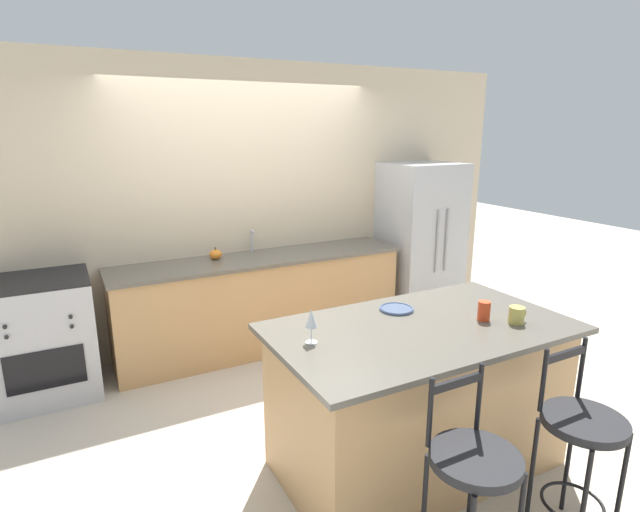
{
  "coord_description": "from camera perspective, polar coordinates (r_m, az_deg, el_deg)",
  "views": [
    {
      "loc": [
        -1.61,
        -3.93,
        2.09
      ],
      "look_at": [
        0.09,
        -0.7,
        1.15
      ],
      "focal_mm": 28.0,
      "sensor_mm": 36.0,
      "label": 1
    }
  ],
  "objects": [
    {
      "name": "bar_stool_far",
      "position": [
        2.96,
        27.57,
        -18.13
      ],
      "size": [
        0.4,
        0.4,
        1.04
      ],
      "color": "black",
      "rests_on": "ground_plane"
    },
    {
      "name": "ground_plane",
      "position": [
        4.73,
        -4.96,
        -11.76
      ],
      "size": [
        18.0,
        18.0,
        0.0
      ],
      "primitive_type": "plane",
      "color": "beige"
    },
    {
      "name": "coffee_mug",
      "position": [
        3.24,
        21.57,
        -6.29
      ],
      "size": [
        0.13,
        0.09,
        0.1
      ],
      "color": "#C1B251",
      "rests_on": "kitchen_island"
    },
    {
      "name": "back_counter",
      "position": [
        4.87,
        -6.74,
        -5.21
      ],
      "size": [
        2.76,
        0.65,
        0.91
      ],
      "color": "tan",
      "rests_on": "ground_plane"
    },
    {
      "name": "sink_faucet",
      "position": [
        4.88,
        -7.76,
        2.03
      ],
      "size": [
        0.02,
        0.13,
        0.22
      ],
      "color": "#ADAFB5",
      "rests_on": "back_counter"
    },
    {
      "name": "oven_range",
      "position": [
        4.54,
        -29.0,
        -8.15
      ],
      "size": [
        0.74,
        0.7,
        0.97
      ],
      "color": "#B7B7BC",
      "rests_on": "ground_plane"
    },
    {
      "name": "wall_back",
      "position": [
        4.93,
        -8.35,
        5.72
      ],
      "size": [
        6.0,
        0.07,
        2.7
      ],
      "color": "beige",
      "rests_on": "ground_plane"
    },
    {
      "name": "refrigerator",
      "position": [
        5.6,
        11.26,
        1.55
      ],
      "size": [
        0.77,
        0.73,
        1.72
      ],
      "color": "#ADAFB5",
      "rests_on": "ground_plane"
    },
    {
      "name": "pumpkin_decoration",
      "position": [
        4.69,
        -11.83,
        0.17
      ],
      "size": [
        0.11,
        0.11,
        0.11
      ],
      "color": "orange",
      "rests_on": "back_counter"
    },
    {
      "name": "bar_stool_near",
      "position": [
        2.52,
        17.01,
        -23.19
      ],
      "size": [
        0.4,
        0.4,
        1.04
      ],
      "color": "black",
      "rests_on": "ground_plane"
    },
    {
      "name": "wine_glass",
      "position": [
        2.72,
        -1.01,
        -7.2
      ],
      "size": [
        0.07,
        0.07,
        0.2
      ],
      "color": "white",
      "rests_on": "kitchen_island"
    },
    {
      "name": "tumbler_cup",
      "position": [
        3.21,
        18.23,
        -5.97
      ],
      "size": [
        0.07,
        0.07,
        0.12
      ],
      "color": "red",
      "rests_on": "kitchen_island"
    },
    {
      "name": "kitchen_island",
      "position": [
        3.26,
        11.13,
        -15.46
      ],
      "size": [
        1.81,
        1.03,
        0.95
      ],
      "color": "tan",
      "rests_on": "ground_plane"
    },
    {
      "name": "dinner_plate",
      "position": [
        3.27,
        8.73,
        -5.98
      ],
      "size": [
        0.22,
        0.22,
        0.02
      ],
      "color": "#425170",
      "rests_on": "kitchen_island"
    }
  ]
}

